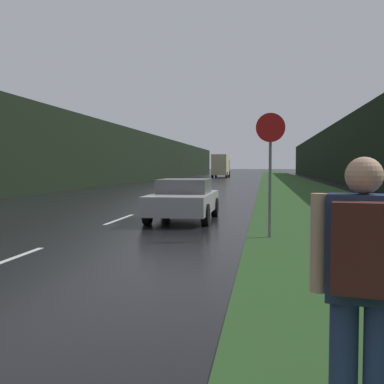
% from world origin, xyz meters
% --- Properties ---
extents(grass_verge, '(6.00, 240.00, 0.02)m').
position_xyz_m(grass_verge, '(7.19, 40.00, 0.01)').
color(grass_verge, '#26471E').
rests_on(grass_verge, ground_plane).
extents(lane_stripe_b, '(0.12, 3.00, 0.01)m').
position_xyz_m(lane_stripe_b, '(0.00, 6.73, 0.00)').
color(lane_stripe_b, silver).
rests_on(lane_stripe_b, ground_plane).
extents(lane_stripe_c, '(0.12, 3.00, 0.01)m').
position_xyz_m(lane_stripe_c, '(0.00, 13.73, 0.00)').
color(lane_stripe_c, silver).
rests_on(lane_stripe_c, ground_plane).
extents(lane_stripe_d, '(0.12, 3.00, 0.01)m').
position_xyz_m(lane_stripe_d, '(0.00, 20.73, 0.00)').
color(lane_stripe_d, silver).
rests_on(lane_stripe_d, ground_plane).
extents(lane_stripe_e, '(0.12, 3.00, 0.01)m').
position_xyz_m(lane_stripe_e, '(0.00, 27.73, 0.00)').
color(lane_stripe_e, silver).
rests_on(lane_stripe_e, ground_plane).
extents(treeline_far_side, '(2.00, 140.00, 5.69)m').
position_xyz_m(treeline_far_side, '(-10.19, 50.00, 2.84)').
color(treeline_far_side, black).
rests_on(treeline_far_side, ground_plane).
extents(treeline_near_side, '(2.00, 140.00, 6.47)m').
position_xyz_m(treeline_near_side, '(13.19, 50.00, 3.23)').
color(treeline_near_side, black).
rests_on(treeline_near_side, ground_plane).
extents(stop_sign, '(0.69, 0.07, 2.96)m').
position_xyz_m(stop_sign, '(4.74, 10.35, 1.82)').
color(stop_sign, slate).
rests_on(stop_sign, ground_plane).
extents(hitchhiker_with_backpack, '(0.60, 0.48, 1.76)m').
position_xyz_m(hitchhiker_with_backpack, '(5.18, 1.77, 1.01)').
color(hitchhiker_with_backpack, navy).
rests_on(hitchhiker_with_backpack, ground_plane).
extents(car_passing_near, '(1.91, 4.21, 1.30)m').
position_xyz_m(car_passing_near, '(2.09, 13.79, 0.67)').
color(car_passing_near, '#9E9EA3').
rests_on(car_passing_near, ground_plane).
extents(delivery_truck, '(2.41, 8.08, 3.49)m').
position_xyz_m(delivery_truck, '(-2.09, 73.30, 1.83)').
color(delivery_truck, '#6E684F').
rests_on(delivery_truck, ground_plane).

